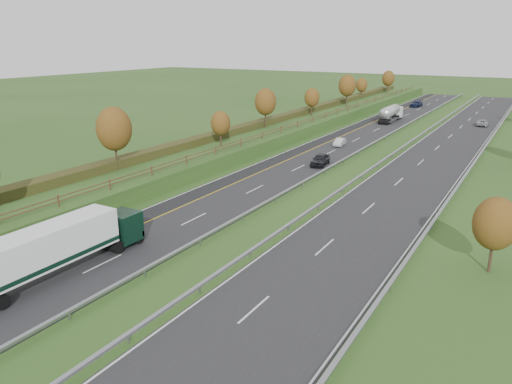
# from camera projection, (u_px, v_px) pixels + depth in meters

# --- Properties ---
(ground) EXTENTS (400.00, 400.00, 0.00)m
(ground) POSITION_uv_depth(u_px,v_px,m) (364.00, 162.00, 72.85)
(ground) COLOR #294C1B
(ground) RESTS_ON ground
(near_carriageway) EXTENTS (10.50, 200.00, 0.04)m
(near_carriageway) POSITION_uv_depth(u_px,v_px,m) (326.00, 150.00, 80.82)
(near_carriageway) COLOR black
(near_carriageway) RESTS_ON ground
(far_carriageway) EXTENTS (10.50, 200.00, 0.04)m
(far_carriageway) POSITION_uv_depth(u_px,v_px,m) (431.00, 162.00, 72.88)
(far_carriageway) COLOR black
(far_carriageway) RESTS_ON ground
(hard_shoulder) EXTENTS (3.00, 200.00, 0.04)m
(hard_shoulder) POSITION_uv_depth(u_px,v_px,m) (305.00, 148.00, 82.63)
(hard_shoulder) COLOR black
(hard_shoulder) RESTS_ON ground
(lane_markings) EXTENTS (26.75, 200.00, 0.01)m
(lane_markings) POSITION_uv_depth(u_px,v_px,m) (364.00, 155.00, 77.64)
(lane_markings) COLOR silver
(lane_markings) RESTS_ON near_carriageway
(embankment_left) EXTENTS (12.00, 200.00, 2.00)m
(embankment_left) POSITION_uv_depth(u_px,v_px,m) (257.00, 137.00, 86.80)
(embankment_left) COLOR #294C1B
(embankment_left) RESTS_ON ground
(hedge_left) EXTENTS (2.20, 180.00, 1.10)m
(hedge_left) POSITION_uv_depth(u_px,v_px,m) (247.00, 127.00, 87.31)
(hedge_left) COLOR #2D3315
(hedge_left) RESTS_ON embankment_left
(fence_left) EXTENTS (0.12, 189.06, 1.20)m
(fence_left) POSITION_uv_depth(u_px,v_px,m) (279.00, 130.00, 83.79)
(fence_left) COLOR #422B19
(fence_left) RESTS_ON embankment_left
(median_barrier_near) EXTENTS (0.32, 200.00, 0.71)m
(median_barrier_near) POSITION_uv_depth(u_px,v_px,m) (360.00, 150.00, 77.91)
(median_barrier_near) COLOR gray
(median_barrier_near) RESTS_ON ground
(median_barrier_far) EXTENTS (0.32, 200.00, 0.71)m
(median_barrier_far) POSITION_uv_depth(u_px,v_px,m) (392.00, 154.00, 75.45)
(median_barrier_far) COLOR gray
(median_barrier_far) RESTS_ON ground
(outer_barrier_far) EXTENTS (0.32, 200.00, 0.71)m
(outer_barrier_far) POSITION_uv_depth(u_px,v_px,m) (474.00, 163.00, 69.92)
(outer_barrier_far) COLOR gray
(outer_barrier_far) RESTS_ON ground
(trees_left) EXTENTS (6.64, 164.30, 7.66)m
(trees_left) POSITION_uv_depth(u_px,v_px,m) (248.00, 108.00, 82.27)
(trees_left) COLOR #2D2116
(trees_left) RESTS_ON embankment_left
(box_lorry) EXTENTS (2.58, 16.28, 4.06)m
(box_lorry) POSITION_uv_depth(u_px,v_px,m) (53.00, 249.00, 36.84)
(box_lorry) COLOR black
(box_lorry) RESTS_ON near_carriageway
(road_tanker) EXTENTS (2.40, 11.22, 3.46)m
(road_tanker) POSITION_uv_depth(u_px,v_px,m) (391.00, 113.00, 109.11)
(road_tanker) COLOR silver
(road_tanker) RESTS_ON near_carriageway
(car_dark_near) EXTENTS (2.59, 5.07, 1.65)m
(car_dark_near) POSITION_uv_depth(u_px,v_px,m) (320.00, 159.00, 70.82)
(car_dark_near) COLOR black
(car_dark_near) RESTS_ON near_carriageway
(car_silver_mid) EXTENTS (1.75, 4.01, 1.28)m
(car_silver_mid) POSITION_uv_depth(u_px,v_px,m) (340.00, 142.00, 84.03)
(car_silver_mid) COLOR silver
(car_silver_mid) RESTS_ON near_carriageway
(car_small_far) EXTENTS (2.60, 5.56, 1.57)m
(car_small_far) POSITION_uv_depth(u_px,v_px,m) (416.00, 104.00, 133.38)
(car_small_far) COLOR #111A36
(car_small_far) RESTS_ON near_carriageway
(car_oncoming) EXTENTS (2.55, 4.88, 1.31)m
(car_oncoming) POSITION_uv_depth(u_px,v_px,m) (482.00, 123.00, 103.66)
(car_oncoming) COLOR #A5A5AA
(car_oncoming) RESTS_ON far_carriageway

